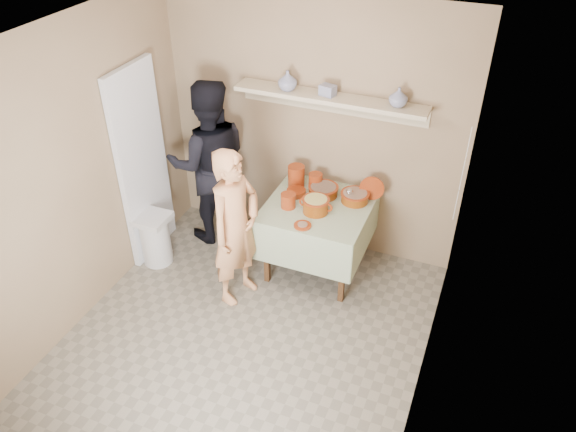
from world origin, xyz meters
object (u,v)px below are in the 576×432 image
at_px(trash_bin, 155,239).
at_px(serving_table, 318,215).
at_px(person_cook, 236,228).
at_px(person_helper, 210,163).
at_px(cazuela_rice, 316,204).

bearing_deg(trash_bin, serving_table, 18.61).
xyz_separation_m(person_cook, person_helper, (-0.67, 0.77, 0.11)).
height_order(cazuela_rice, trash_bin, cazuela_rice).
relative_size(person_helper, trash_bin, 3.17).
xyz_separation_m(person_helper, cazuela_rice, (1.24, -0.25, -0.04)).
relative_size(person_cook, cazuela_rice, 4.69).
bearing_deg(person_helper, cazuela_rice, 136.38).
distance_m(person_helper, trash_bin, 0.94).
bearing_deg(person_helper, serving_table, 141.70).
distance_m(person_cook, cazuela_rice, 0.78).
height_order(person_cook, serving_table, person_cook).
bearing_deg(trash_bin, person_helper, 63.51).
xyz_separation_m(person_cook, trash_bin, (-1.00, 0.12, -0.49)).
xyz_separation_m(person_cook, cazuela_rice, (0.57, 0.53, 0.07)).
height_order(person_cook, cazuela_rice, person_cook).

